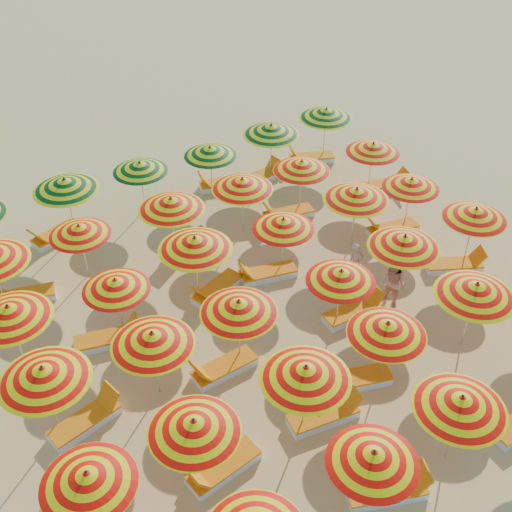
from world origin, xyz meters
name	(u,v)px	position (x,y,z in m)	size (l,w,h in m)	color
ground	(265,310)	(0.00, 0.00, 0.00)	(120.00, 120.00, 0.00)	tan
umbrella_2	(373,457)	(-1.19, -6.27, 1.74)	(2.42, 2.42, 1.97)	silver
umbrella_3	(461,403)	(1.12, -6.17, 1.86)	(2.22, 2.22, 2.12)	silver
umbrella_6	(88,478)	(-6.15, -4.03, 1.76)	(2.21, 2.21, 2.00)	silver
umbrella_7	(194,426)	(-3.92, -3.96, 1.81)	(2.26, 2.26, 2.05)	silver
umbrella_8	(306,373)	(-1.26, -3.95, 1.91)	(2.46, 2.46, 2.17)	silver
umbrella_9	(387,328)	(1.22, -3.64, 1.79)	(2.18, 2.18, 2.04)	silver
umbrella_10	(476,290)	(3.91, -3.73, 1.92)	(2.63, 2.63, 2.19)	silver
umbrella_12	(43,374)	(-6.21, -1.22, 1.92)	(2.59, 2.59, 2.18)	silver
umbrella_13	(152,339)	(-3.74, -1.31, 1.85)	(2.04, 2.04, 2.10)	silver
umbrella_14	(239,307)	(-1.49, -1.30, 1.83)	(2.51, 2.51, 2.08)	silver
umbrella_15	(341,276)	(1.45, -1.46, 1.73)	(2.02, 2.02, 1.97)	silver
umbrella_16	(404,242)	(3.69, -1.25, 1.89)	(2.08, 2.08, 2.15)	silver
umbrella_17	(475,214)	(6.49, -1.11, 1.80)	(2.18, 2.18, 2.05)	silver
umbrella_18	(9,312)	(-6.42, 1.15, 1.90)	(2.10, 2.10, 2.16)	silver
umbrella_19	(116,284)	(-3.78, 1.16, 1.66)	(2.10, 2.10, 1.89)	silver
umbrella_20	(195,243)	(-1.39, 1.44, 1.93)	(2.71, 2.71, 2.20)	silver
umbrella_21	(283,224)	(1.37, 1.32, 1.71)	(2.30, 2.30, 1.94)	silver
umbrella_22	(357,194)	(3.97, 1.33, 1.91)	(2.60, 2.60, 2.17)	silver
umbrella_23	(411,183)	(6.08, 1.26, 1.70)	(2.17, 2.17, 1.93)	silver
umbrella_25	(79,230)	(-3.88, 3.96, 1.67)	(1.91, 1.91, 1.89)	silver
umbrella_26	(171,204)	(-1.15, 3.63, 1.89)	(2.48, 2.48, 2.14)	silver
umbrella_27	(242,184)	(1.27, 3.66, 1.84)	(2.21, 2.21, 2.09)	silver
umbrella_28	(302,166)	(3.57, 3.79, 1.77)	(2.33, 2.33, 2.02)	silver
umbrella_29	(373,148)	(6.41, 3.66, 1.75)	(2.01, 2.01, 1.98)	silver
umbrella_31	(65,184)	(-3.62, 6.16, 1.94)	(2.18, 2.18, 2.20)	silver
umbrella_32	(140,167)	(-1.07, 6.45, 1.70)	(2.01, 2.01, 1.93)	silver
umbrella_33	(210,151)	(1.41, 6.25, 1.70)	(2.36, 2.36, 1.93)	silver
umbrella_34	(271,130)	(3.85, 6.27, 1.91)	(2.09, 2.09, 2.17)	silver
umbrella_35	(326,113)	(6.34, 6.47, 1.88)	(2.08, 2.08, 2.14)	silver
lounger_1	(388,491)	(-0.59, -6.29, 0.15)	(1.83, 1.10, 0.69)	white
lounger_5	(222,468)	(-3.42, -4.09, 0.15)	(1.81, 0.88, 0.69)	white
lounger_6	(325,415)	(-0.66, -4.00, 0.15)	(1.78, 0.76, 0.69)	white
lounger_7	(355,379)	(0.63, -3.45, 0.15)	(1.82, 1.02, 0.69)	white
lounger_8	(86,421)	(-5.61, -1.40, 0.15)	(1.82, 1.02, 0.69)	white
lounger_9	(223,368)	(-2.09, -1.51, 0.15)	(1.78, 0.73, 0.69)	white
lounger_10	(353,312)	(2.04, -1.43, 0.15)	(1.73, 0.58, 0.69)	white
lounger_11	(455,265)	(5.99, -1.25, 0.15)	(1.82, 1.25, 0.69)	white
lounger_12	(108,339)	(-4.28, 0.91, 0.15)	(1.81, 0.92, 0.69)	white
lounger_13	(216,289)	(-0.88, 1.30, 0.15)	(1.82, 1.20, 0.69)	white
lounger_14	(267,273)	(0.77, 1.22, 0.15)	(1.81, 0.90, 0.69)	white
lounger_15	(391,229)	(5.48, 1.19, 0.15)	(1.79, 0.80, 0.69)	white
lounger_16	(23,296)	(-5.86, 3.75, 0.15)	(1.82, 0.95, 0.69)	white
lounger_17	(189,244)	(-0.65, 3.71, 0.15)	(1.82, 1.23, 0.69)	white
lounger_18	(287,214)	(2.97, 3.62, 0.15)	(1.80, 0.81, 0.69)	white
lounger_19	(385,185)	(7.00, 3.48, 0.15)	(1.82, 0.99, 0.69)	white
lounger_20	(56,235)	(-4.21, 6.27, 0.15)	(1.83, 1.16, 0.69)	white
lounger_21	(222,184)	(1.92, 6.44, 0.15)	(1.82, 0.94, 0.69)	white
lounger_22	(260,177)	(3.35, 6.18, 0.15)	(1.79, 0.80, 0.69)	white
lounger_23	(310,158)	(5.75, 6.46, 0.15)	(1.83, 1.14, 0.69)	white
beachgoer_b	(393,284)	(3.23, -1.55, 0.79)	(0.76, 0.60, 1.57)	tan
beachgoer_a	(356,263)	(2.99, -0.15, 0.66)	(0.48, 0.32, 1.32)	tan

